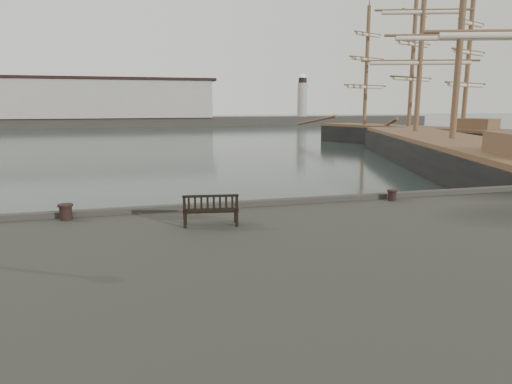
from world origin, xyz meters
TOP-DOWN VIEW (x-y plane):
  - ground at (0.00, 0.00)m, footprint 400.00×400.00m
  - breakwater at (-4.56, 92.00)m, footprint 140.00×9.50m
  - bench at (-0.63, -2.25)m, footprint 1.59×0.74m
  - bollard_left at (-4.65, -0.50)m, footprint 0.57×0.57m
  - bollard_right at (6.12, -0.59)m, footprint 0.43×0.43m
  - tall_ship_main at (20.95, 15.21)m, footprint 17.33×34.85m
  - tall_ship_far at (29.38, 33.74)m, footprint 13.94×23.95m

SIDE VIEW (x-z plane):
  - ground at x=0.00m, z-range 0.00..0.00m
  - tall_ship_main at x=20.95m, z-range -12.24..13.58m
  - tall_ship_far at x=29.38m, z-range -9.52..10.91m
  - bollard_right at x=6.12m, z-range 1.56..1.94m
  - bollard_left at x=-4.65m, z-range 1.56..2.03m
  - bench at x=-0.63m, z-range 1.40..2.28m
  - breakwater at x=-4.56m, z-range -1.80..10.40m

